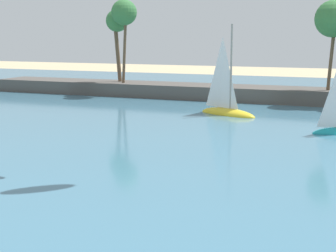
# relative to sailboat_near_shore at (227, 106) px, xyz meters

# --- Properties ---
(sea) EXTENTS (220.00, 91.63, 0.06)m
(sea) POSITION_rel_sailboat_near_shore_xyz_m (5.19, 6.50, -0.92)
(sea) COLOR teal
(sea) RESTS_ON ground
(palm_headland) EXTENTS (84.28, 6.10, 12.79)m
(palm_headland) POSITION_rel_sailboat_near_shore_xyz_m (6.12, 12.21, 2.07)
(palm_headland) COLOR #514C47
(palm_headland) RESTS_ON ground
(sailboat_near_shore) EXTENTS (7.04, 4.62, 9.86)m
(sailboat_near_shore) POSITION_rel_sailboat_near_shore_xyz_m (0.00, 0.00, 0.00)
(sailboat_near_shore) COLOR yellow
(sailboat_near_shore) RESTS_ON sea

